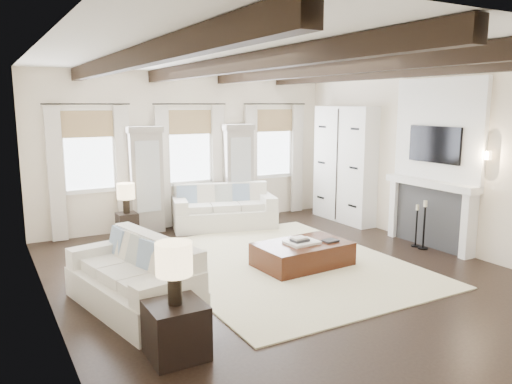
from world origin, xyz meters
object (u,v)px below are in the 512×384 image
sofa_back (224,210)px  ottoman (302,255)px  side_table_front (176,330)px  sofa_left (137,280)px  side_table_back (127,227)px

sofa_back → ottoman: sofa_back is taller
sofa_back → side_table_front: size_ratio=3.98×
sofa_back → ottoman: bearing=-90.4°
sofa_left → side_table_back: 3.22m
sofa_left → sofa_back: bearing=49.5°
sofa_back → ottoman: (-0.02, -2.93, -0.17)m
sofa_back → side_table_back: 2.06m
sofa_back → side_table_back: (-2.05, -0.11, -0.09)m
sofa_left → side_table_front: size_ratio=3.88×
sofa_left → side_table_back: sofa_left is taller
sofa_back → side_table_front: 5.44m
sofa_back → ottoman: 2.93m
sofa_left → ottoman: sofa_left is taller
sofa_left → ottoman: 2.78m
sofa_back → sofa_left: bearing=-130.5°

